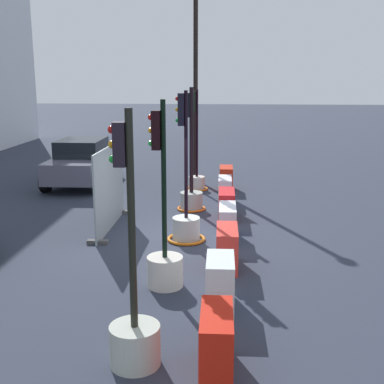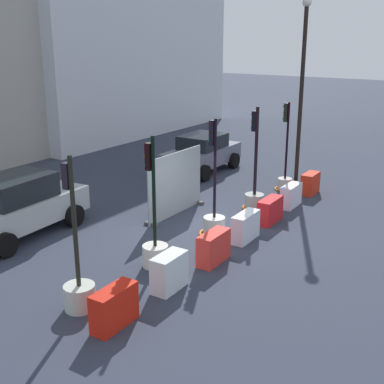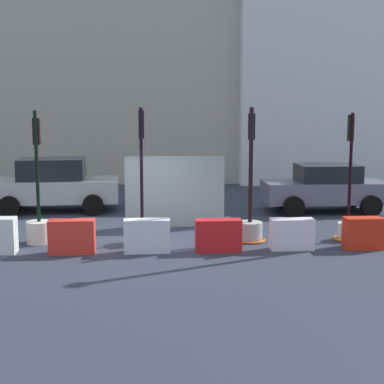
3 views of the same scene
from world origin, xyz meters
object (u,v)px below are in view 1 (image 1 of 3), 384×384
(traffic_light_0, at_px, (134,325))
(traffic_light_2, at_px, (186,221))
(construction_barrier_2, at_px, (227,248))
(traffic_light_4, at_px, (197,173))
(car_grey_saloon, at_px, (82,162))
(construction_barrier_3, at_px, (227,223))
(construction_barrier_0, at_px, (216,343))
(traffic_light_3, at_px, (191,190))
(street_lamp_post, at_px, (196,69))
(construction_barrier_5, at_px, (225,190))
(traffic_light_1, at_px, (164,256))
(construction_barrier_4, at_px, (227,205))
(construction_barrier_1, at_px, (220,283))
(construction_barrier_6, at_px, (226,178))

(traffic_light_0, height_order, traffic_light_2, traffic_light_2)
(construction_barrier_2, bearing_deg, traffic_light_4, 8.91)
(car_grey_saloon, bearing_deg, construction_barrier_3, -138.27)
(traffic_light_0, distance_m, construction_barrier_0, 1.16)
(traffic_light_3, relative_size, street_lamp_post, 0.50)
(construction_barrier_0, height_order, street_lamp_post, street_lamp_post)
(traffic_light_4, distance_m, construction_barrier_3, 5.60)
(construction_barrier_3, bearing_deg, construction_barrier_5, 1.77)
(traffic_light_0, height_order, construction_barrier_5, traffic_light_0)
(traffic_light_0, relative_size, traffic_light_2, 0.98)
(traffic_light_3, relative_size, construction_barrier_5, 3.26)
(construction_barrier_3, height_order, car_grey_saloon, car_grey_saloon)
(traffic_light_4, bearing_deg, traffic_light_0, 179.54)
(traffic_light_1, xyz_separation_m, construction_barrier_4, (4.71, -1.12, -0.21))
(traffic_light_4, distance_m, street_lamp_post, 3.91)
(traffic_light_1, relative_size, traffic_light_4, 1.02)
(traffic_light_4, relative_size, construction_barrier_5, 3.13)
(construction_barrier_0, xyz_separation_m, construction_barrier_2, (3.86, -0.10, -0.01))
(traffic_light_3, xyz_separation_m, traffic_light_4, (2.72, 0.03, -0.00))
(construction_barrier_2, bearing_deg, construction_barrier_1, 177.04)
(traffic_light_1, distance_m, traffic_light_2, 2.77)
(construction_barrier_5, bearing_deg, car_grey_saloon, 65.88)
(car_grey_saloon, xyz_separation_m, street_lamp_post, (0.97, -4.12, 3.33))
(traffic_light_1, height_order, traffic_light_3, traffic_light_3)
(construction_barrier_6, bearing_deg, traffic_light_2, 170.98)
(traffic_light_1, height_order, construction_barrier_0, traffic_light_1)
(traffic_light_1, height_order, construction_barrier_3, traffic_light_1)
(construction_barrier_0, xyz_separation_m, construction_barrier_3, (5.72, -0.09, -0.01))
(construction_barrier_4, height_order, street_lamp_post, street_lamp_post)
(construction_barrier_2, relative_size, construction_barrier_3, 0.98)
(construction_barrier_4, bearing_deg, traffic_light_2, 153.73)
(traffic_light_0, xyz_separation_m, car_grey_saloon, (11.67, 4.18, 0.25))
(traffic_light_0, relative_size, construction_barrier_1, 3.58)
(traffic_light_0, relative_size, construction_barrier_0, 3.16)
(traffic_light_2, xyz_separation_m, traffic_light_3, (2.92, 0.11, 0.09))
(traffic_light_2, distance_m, construction_barrier_2, 1.98)
(construction_barrier_2, relative_size, street_lamp_post, 0.16)
(construction_barrier_1, relative_size, construction_barrier_2, 0.87)
(traffic_light_3, distance_m, construction_barrier_1, 6.59)
(traffic_light_3, distance_m, construction_barrier_6, 2.96)
(traffic_light_0, xyz_separation_m, traffic_light_2, (5.45, -0.22, -0.10))
(traffic_light_4, relative_size, construction_barrier_3, 3.00)
(traffic_light_3, bearing_deg, traffic_light_0, 179.19)
(construction_barrier_1, distance_m, construction_barrier_6, 9.28)
(traffic_light_0, distance_m, street_lamp_post, 13.14)
(traffic_light_4, height_order, construction_barrier_6, traffic_light_4)
(traffic_light_0, xyz_separation_m, street_lamp_post, (12.64, 0.06, 3.58))
(traffic_light_0, distance_m, car_grey_saloon, 12.40)
(construction_barrier_2, height_order, construction_barrier_4, construction_barrier_2)
(traffic_light_2, bearing_deg, construction_barrier_2, -149.21)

